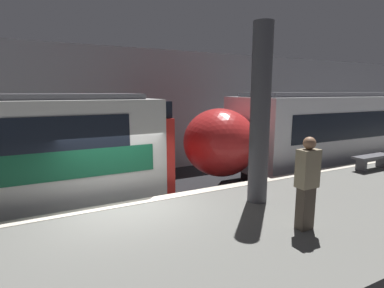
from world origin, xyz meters
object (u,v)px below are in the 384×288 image
Objects in this scene: support_pillar_near at (260,115)px; train_modern at (383,129)px; person_waiting at (307,181)px; platform_bench at (372,159)px.

support_pillar_near is 0.19× the size of train_modern.
support_pillar_near is 10.98m from train_modern.
train_modern is 11.60m from person_waiting.
platform_bench is at bearing -151.76° from train_modern.
person_waiting is at bearing -95.64° from support_pillar_near.
person_waiting is (-10.52, -4.90, 0.18)m from train_modern.
train_modern is (10.37, 3.39, -1.23)m from support_pillar_near.
person_waiting is at bearing -155.00° from train_modern.
platform_bench is (5.26, 2.08, -0.56)m from person_waiting.
support_pillar_near is 1.85m from person_waiting.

